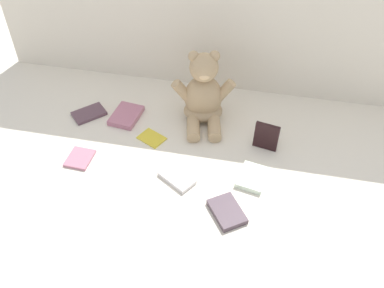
% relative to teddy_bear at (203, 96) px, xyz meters
% --- Properties ---
extents(ground_plane, '(3.20, 3.20, 0.00)m').
position_rel_teddy_bear_xyz_m(ground_plane, '(0.01, -0.15, -0.11)').
color(ground_plane, silver).
extents(backdrop_drape, '(1.80, 0.03, 0.72)m').
position_rel_teddy_bear_xyz_m(backdrop_drape, '(0.01, 0.23, 0.25)').
color(backdrop_drape, silver).
rests_on(backdrop_drape, ground_plane).
extents(teddy_bear, '(0.24, 0.23, 0.29)m').
position_rel_teddy_bear_xyz_m(teddy_bear, '(0.00, 0.00, 0.00)').
color(teddy_bear, tan).
rests_on(teddy_bear, ground_plane).
extents(book_case_0, '(0.09, 0.10, 0.01)m').
position_rel_teddy_bear_xyz_m(book_case_0, '(-0.38, -0.31, -0.10)').
color(book_case_0, '#B57086').
rests_on(book_case_0, ground_plane).
extents(book_case_1, '(0.11, 0.14, 0.02)m').
position_rel_teddy_bear_xyz_m(book_case_1, '(-0.29, -0.06, -0.10)').
color(book_case_1, '#B36B82').
rests_on(book_case_1, ground_plane).
extents(book_case_2, '(0.14, 0.12, 0.02)m').
position_rel_teddy_bear_xyz_m(book_case_2, '(-0.03, -0.33, -0.10)').
color(book_case_2, silver).
rests_on(book_case_2, ground_plane).
extents(book_case_3, '(0.14, 0.15, 0.02)m').
position_rel_teddy_bear_xyz_m(book_case_3, '(0.16, -0.44, -0.10)').
color(book_case_3, '#4E3E48').
rests_on(book_case_3, ground_plane).
extents(book_case_4, '(0.09, 0.04, 0.10)m').
position_rel_teddy_bear_xyz_m(book_case_4, '(0.25, -0.11, -0.06)').
color(book_case_4, black).
rests_on(book_case_4, ground_plane).
extents(book_case_5, '(0.11, 0.10, 0.01)m').
position_rel_teddy_bear_xyz_m(book_case_5, '(-0.16, -0.15, -0.10)').
color(book_case_5, yellow).
rests_on(book_case_5, ground_plane).
extents(book_case_6, '(0.11, 0.13, 0.02)m').
position_rel_teddy_bear_xyz_m(book_case_6, '(0.22, -0.28, -0.10)').
color(book_case_6, white).
rests_on(book_case_6, ground_plane).
extents(book_case_7, '(0.14, 0.14, 0.01)m').
position_rel_teddy_bear_xyz_m(book_case_7, '(-0.44, -0.07, -0.10)').
color(book_case_7, '#593E4A').
rests_on(book_case_7, ground_plane).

